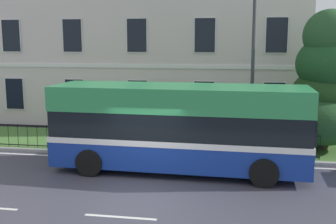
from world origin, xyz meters
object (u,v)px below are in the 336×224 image
street_lamp_post (253,57)px  evergreen_tree (325,90)px  single_decker_bus (180,127)px  georgian_townhouse (156,11)px

street_lamp_post → evergreen_tree: bearing=20.6°
evergreen_tree → street_lamp_post: bearing=-159.4°
single_decker_bus → street_lamp_post: street_lamp_post is taller
single_decker_bus → georgian_townhouse: bearing=106.5°
evergreen_tree → single_decker_bus: size_ratio=0.64×
evergreen_tree → street_lamp_post: (-3.07, -1.16, 1.37)m
georgian_townhouse → street_lamp_post: 11.00m
georgian_townhouse → evergreen_tree: bearing=-42.0°
georgian_townhouse → single_decker_bus: 12.98m
evergreen_tree → georgian_townhouse: bearing=138.0°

